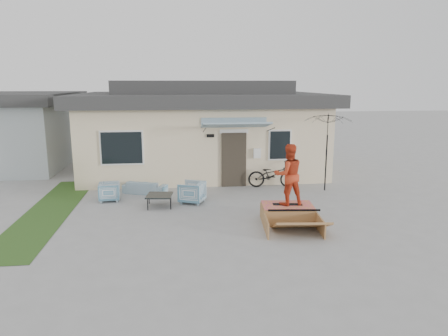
{
  "coord_description": "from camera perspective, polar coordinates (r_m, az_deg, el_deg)",
  "views": [
    {
      "loc": [
        -1.21,
        -10.9,
        3.97
      ],
      "look_at": [
        0.3,
        1.8,
        1.3
      ],
      "focal_mm": 32.87,
      "sensor_mm": 36.0,
      "label": 1
    }
  ],
  "objects": [
    {
      "name": "skateboard",
      "position": [
        12.09,
        8.81,
        -4.95
      ],
      "size": [
        0.87,
        0.33,
        0.05
      ],
      "primitive_type": "cube",
      "rotation": [
        0.0,
        0.0,
        -0.14
      ],
      "color": "black",
      "rests_on": "skate_ramp"
    },
    {
      "name": "grass_strip",
      "position": [
        14.07,
        -23.06,
        -5.55
      ],
      "size": [
        1.4,
        8.0,
        0.01
      ],
      "primitive_type": "cube",
      "color": "#284B1B",
      "rests_on": "ground"
    },
    {
      "name": "skate_ramp",
      "position": [
        12.13,
        8.81,
        -6.24
      ],
      "size": [
        1.65,
        2.09,
        0.49
      ],
      "primitive_type": null,
      "rotation": [
        0.0,
        0.0,
        -0.1
      ],
      "color": "olive",
      "rests_on": "ground"
    },
    {
      "name": "patio_umbrella",
      "position": [
        15.54,
        14.12,
        3.22
      ],
      "size": [
        2.15,
        2.05,
        2.2
      ],
      "color": "black",
      "rests_on": "ground"
    },
    {
      "name": "skater",
      "position": [
        11.87,
        8.95,
        -0.74
      ],
      "size": [
        0.93,
        0.75,
        1.77
      ],
      "primitive_type": "imported",
      "rotation": [
        0.0,
        0.0,
        3.25
      ],
      "color": "red",
      "rests_on": "skateboard"
    },
    {
      "name": "loveseat",
      "position": [
        15.25,
        -10.93,
        -2.33
      ],
      "size": [
        1.62,
        0.99,
        0.61
      ],
      "primitive_type": "imported",
      "rotation": [
        0.0,
        0.0,
        2.78
      ],
      "color": "teal",
      "rests_on": "ground"
    },
    {
      "name": "armchair_left",
      "position": [
        14.56,
        -15.64,
        -3.06
      ],
      "size": [
        0.69,
        0.73,
        0.69
      ],
      "primitive_type": "imported",
      "rotation": [
        0.0,
        0.0,
        1.66
      ],
      "color": "teal",
      "rests_on": "ground"
    },
    {
      "name": "bicycle",
      "position": [
        15.87,
        6.75,
        -0.56
      ],
      "size": [
        1.94,
        0.88,
        1.2
      ],
      "primitive_type": "imported",
      "rotation": [
        0.0,
        0.0,
        1.44
      ],
      "color": "black",
      "rests_on": "ground"
    },
    {
      "name": "ground",
      "position": [
        11.66,
        -0.42,
        -8.11
      ],
      "size": [
        90.0,
        90.0,
        0.0
      ],
      "primitive_type": "plane",
      "color": "gray",
      "rests_on": "ground"
    },
    {
      "name": "coffee_table",
      "position": [
        13.55,
        -8.95,
        -4.51
      ],
      "size": [
        0.9,
        0.9,
        0.4
      ],
      "primitive_type": "cube",
      "rotation": [
        0.0,
        0.0,
        -0.12
      ],
      "color": "black",
      "rests_on": "ground"
    },
    {
      "name": "armchair_right",
      "position": [
        13.83,
        -4.48,
        -3.23
      ],
      "size": [
        0.95,
        0.98,
        0.79
      ],
      "primitive_type": "imported",
      "rotation": [
        0.0,
        0.0,
        -1.96
      ],
      "color": "teal",
      "rests_on": "ground"
    },
    {
      "name": "house",
      "position": [
        19.04,
        -3.12,
        5.66
      ],
      "size": [
        10.8,
        8.49,
        4.1
      ],
      "color": "beige",
      "rests_on": "ground"
    }
  ]
}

